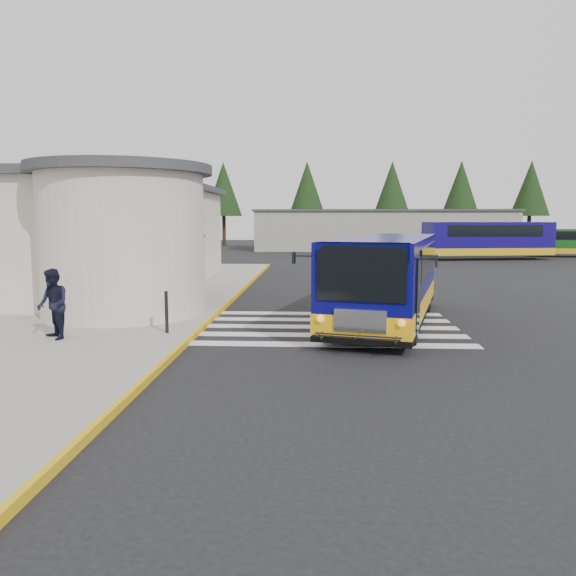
{
  "coord_description": "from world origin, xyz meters",
  "views": [
    {
      "loc": [
        -0.68,
        -17.46,
        3.24
      ],
      "look_at": [
        -1.59,
        -0.5,
        1.14
      ],
      "focal_mm": 35.0,
      "sensor_mm": 36.0,
      "label": 1
    }
  ],
  "objects_px": {
    "pedestrian_a": "(164,290)",
    "pedestrian_b": "(53,304)",
    "transit_bus": "(386,282)",
    "bollard": "(167,312)",
    "far_bus_a": "(487,239)"
  },
  "relations": [
    {
      "from": "transit_bus",
      "to": "pedestrian_a",
      "type": "height_order",
      "value": "transit_bus"
    },
    {
      "from": "bollard",
      "to": "far_bus_a",
      "type": "distance_m",
      "value": 35.79
    },
    {
      "from": "pedestrian_b",
      "to": "bollard",
      "type": "height_order",
      "value": "pedestrian_b"
    },
    {
      "from": "pedestrian_a",
      "to": "bollard",
      "type": "relative_size",
      "value": 1.64
    },
    {
      "from": "pedestrian_a",
      "to": "pedestrian_b",
      "type": "xyz_separation_m",
      "value": [
        -2.12,
        -2.75,
        -0.03
      ]
    },
    {
      "from": "transit_bus",
      "to": "pedestrian_b",
      "type": "height_order",
      "value": "transit_bus"
    },
    {
      "from": "transit_bus",
      "to": "pedestrian_b",
      "type": "relative_size",
      "value": 5.33
    },
    {
      "from": "transit_bus",
      "to": "pedestrian_a",
      "type": "relative_size",
      "value": 5.18
    },
    {
      "from": "far_bus_a",
      "to": "bollard",
      "type": "bearing_deg",
      "value": 140.83
    },
    {
      "from": "bollard",
      "to": "pedestrian_b",
      "type": "bearing_deg",
      "value": -160.4
    },
    {
      "from": "pedestrian_a",
      "to": "far_bus_a",
      "type": "relative_size",
      "value": 0.18
    },
    {
      "from": "pedestrian_a",
      "to": "pedestrian_b",
      "type": "relative_size",
      "value": 1.03
    },
    {
      "from": "pedestrian_a",
      "to": "far_bus_a",
      "type": "xyz_separation_m",
      "value": [
        18.26,
        29.3,
        0.59
      ]
    },
    {
      "from": "transit_bus",
      "to": "bollard",
      "type": "distance_m",
      "value": 6.76
    },
    {
      "from": "pedestrian_a",
      "to": "pedestrian_b",
      "type": "bearing_deg",
      "value": 143.19
    }
  ]
}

